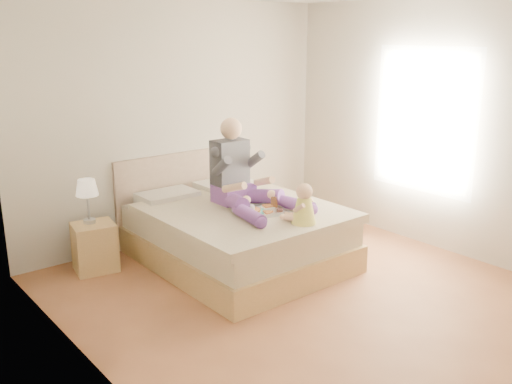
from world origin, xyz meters
TOP-DOWN VIEW (x-y plane):
  - room at (0.08, 0.01)m, footprint 4.02×4.22m
  - bed at (0.00, 1.08)m, footprint 1.70×2.18m
  - nightstand at (-1.26, 1.73)m, footprint 0.46×0.43m
  - lamp at (-1.27, 1.78)m, footprint 0.22×0.22m
  - adult at (0.07, 1.02)m, footprint 0.78×1.09m
  - tray at (0.04, 0.69)m, footprint 0.54×0.46m
  - baby at (0.15, 0.18)m, footprint 0.28×0.34m

SIDE VIEW (x-z plane):
  - nightstand at x=-1.26m, z-range 0.00..0.49m
  - bed at x=0.00m, z-range -0.18..0.82m
  - tray at x=0.04m, z-range 0.57..0.71m
  - baby at x=0.15m, z-range 0.57..0.96m
  - lamp at x=-1.27m, z-range 0.61..1.06m
  - adult at x=0.07m, z-range 0.42..1.34m
  - room at x=0.08m, z-range 0.15..2.87m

